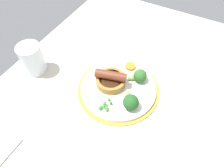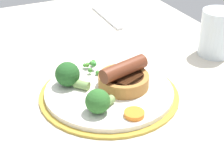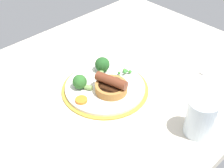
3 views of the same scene
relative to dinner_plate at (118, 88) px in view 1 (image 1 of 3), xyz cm
name	(u,v)px [view 1 (image 1 of 3)]	position (x,y,z in cm)	size (l,w,h in cm)	color
dining_table	(121,100)	(-2.41, -2.25, -2.07)	(110.00, 80.00, 3.00)	beige
dinner_plate	(118,88)	(0.00, 0.00, 0.00)	(26.10, 26.10, 1.40)	#B79333
sausage_pudding	(111,79)	(0.20, 2.89, 2.73)	(9.49, 10.05, 5.21)	#AD7538
pea_pile	(105,105)	(-8.41, 0.10, 1.81)	(4.99, 2.98, 1.88)	green
broccoli_floret_near	(131,102)	(-4.64, -6.23, 3.06)	(6.07, 5.77, 4.66)	#235623
broccoli_floret_far	(140,76)	(5.66, -4.60, 2.89)	(4.47, 5.54, 4.27)	#2D6628
carrot_slice_0	(130,66)	(9.37, 0.28, 1.24)	(3.45, 3.45, 0.81)	orange
drinking_glass	(32,59)	(-5.75, 29.01, 4.61)	(7.55, 7.55, 10.35)	silver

